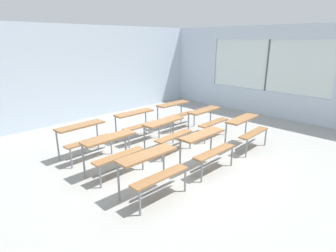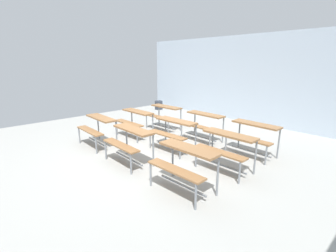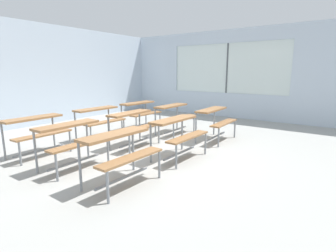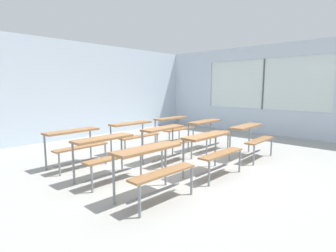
{
  "view_description": "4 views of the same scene",
  "coord_description": "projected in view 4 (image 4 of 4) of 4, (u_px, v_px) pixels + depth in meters",
  "views": [
    {
      "loc": [
        -4.03,
        -3.77,
        2.56
      ],
      "look_at": [
        0.18,
        0.44,
        0.66
      ],
      "focal_mm": 29.17,
      "sensor_mm": 36.0,
      "label": 1
    },
    {
      "loc": [
        4.26,
        -3.37,
        2.12
      ],
      "look_at": [
        -0.33,
        0.85,
        0.44
      ],
      "focal_mm": 25.83,
      "sensor_mm": 36.0,
      "label": 2
    },
    {
      "loc": [
        -3.8,
        -3.3,
        1.6
      ],
      "look_at": [
        0.83,
        0.04,
        0.41
      ],
      "focal_mm": 28.0,
      "sensor_mm": 36.0,
      "label": 3
    },
    {
      "loc": [
        -3.8,
        -3.3,
        1.6
      ],
      "look_at": [
        0.69,
        0.91,
        0.69
      ],
      "focal_mm": 28.0,
      "sensor_mm": 36.0,
      "label": 4
    }
  ],
  "objects": [
    {
      "name": "ground",
      "position": [
        178.0,
        170.0,
        5.21
      ],
      "size": [
        10.0,
        9.0,
        0.05
      ],
      "primitive_type": "cube",
      "color": "#9E9E99"
    },
    {
      "name": "desk_bench_r1c1",
      "position": [
        167.0,
        136.0,
        5.63
      ],
      "size": [
        1.13,
        0.65,
        0.74
      ],
      "rotation": [
        0.0,
        0.0,
        0.05
      ],
      "color": "olive",
      "rests_on": "ground"
    },
    {
      "name": "wall_right",
      "position": [
        282.0,
        92.0,
        8.51
      ],
      "size": [
        0.12,
        9.0,
        3.0
      ],
      "color": "silver",
      "rests_on": "ground"
    },
    {
      "name": "desk_bench_r1c0",
      "position": [
        107.0,
        148.0,
        4.5
      ],
      "size": [
        1.11,
        0.61,
        0.74
      ],
      "rotation": [
        0.0,
        0.0,
        0.02
      ],
      "color": "olive",
      "rests_on": "ground"
    },
    {
      "name": "desk_bench_r0c2",
      "position": [
        251.0,
        134.0,
        5.91
      ],
      "size": [
        1.12,
        0.63,
        0.74
      ],
      "rotation": [
        0.0,
        0.0,
        0.04
      ],
      "color": "olive",
      "rests_on": "ground"
    },
    {
      "name": "desk_bench_r2c0",
      "position": [
        75.0,
        139.0,
        5.25
      ],
      "size": [
        1.12,
        0.63,
        0.74
      ],
      "rotation": [
        0.0,
        0.0,
        0.04
      ],
      "color": "olive",
      "rests_on": "ground"
    },
    {
      "name": "desk_bench_r0c0",
      "position": [
        153.0,
        161.0,
        3.72
      ],
      "size": [
        1.11,
        0.62,
        0.74
      ],
      "rotation": [
        0.0,
        0.0,
        -0.02
      ],
      "color": "olive",
      "rests_on": "ground"
    },
    {
      "name": "desk_bench_r2c1",
      "position": [
        134.0,
        130.0,
        6.39
      ],
      "size": [
        1.11,
        0.6,
        0.74
      ],
      "rotation": [
        0.0,
        0.0,
        -0.01
      ],
      "color": "olive",
      "rests_on": "ground"
    },
    {
      "name": "desk_bench_r1c2",
      "position": [
        208.0,
        128.0,
        6.72
      ],
      "size": [
        1.11,
        0.61,
        0.74
      ],
      "rotation": [
        0.0,
        0.0,
        0.02
      ],
      "color": "olive",
      "rests_on": "ground"
    },
    {
      "name": "desk_bench_r0c1",
      "position": [
        212.0,
        145.0,
        4.76
      ],
      "size": [
        1.11,
        0.6,
        0.74
      ],
      "rotation": [
        0.0,
        0.0,
        -0.01
      ],
      "color": "olive",
      "rests_on": "ground"
    },
    {
      "name": "wall_back",
      "position": [
        68.0,
        91.0,
        8.04
      ],
      "size": [
        10.0,
        0.12,
        3.0
      ],
      "primitive_type": "cube",
      "color": "silver",
      "rests_on": "ground"
    },
    {
      "name": "desk_bench_r2c2",
      "position": [
        174.0,
        124.0,
        7.45
      ],
      "size": [
        1.11,
        0.61,
        0.74
      ],
      "rotation": [
        0.0,
        0.0,
        -0.02
      ],
      "color": "olive",
      "rests_on": "ground"
    }
  ]
}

